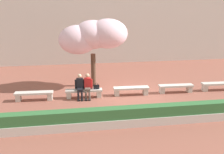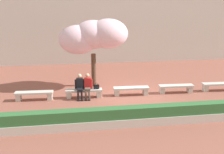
# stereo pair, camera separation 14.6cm
# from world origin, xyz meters

# --- Properties ---
(ground_plane) EXTENTS (100.00, 100.00, 0.00)m
(ground_plane) POSITION_xyz_m (0.00, 0.00, 0.00)
(ground_plane) COLOR #8E5142
(building_facade) EXTENTS (28.00, 4.00, 9.28)m
(building_facade) POSITION_xyz_m (0.00, 9.91, 4.64)
(building_facade) COLOR beige
(building_facade) RESTS_ON ground
(stone_bench_west_end) EXTENTS (1.92, 0.50, 0.45)m
(stone_bench_west_end) POSITION_xyz_m (-5.05, 0.00, 0.31)
(stone_bench_west_end) COLOR beige
(stone_bench_west_end) RESTS_ON ground
(stone_bench_near_west) EXTENTS (1.92, 0.50, 0.45)m
(stone_bench_near_west) POSITION_xyz_m (-2.52, 0.00, 0.31)
(stone_bench_near_west) COLOR beige
(stone_bench_near_west) RESTS_ON ground
(stone_bench_center) EXTENTS (1.92, 0.50, 0.45)m
(stone_bench_center) POSITION_xyz_m (0.00, 0.00, 0.31)
(stone_bench_center) COLOR beige
(stone_bench_center) RESTS_ON ground
(stone_bench_near_east) EXTENTS (1.92, 0.50, 0.45)m
(stone_bench_near_east) POSITION_xyz_m (2.52, 0.00, 0.31)
(stone_bench_near_east) COLOR beige
(stone_bench_near_east) RESTS_ON ground
(stone_bench_east_end) EXTENTS (1.92, 0.50, 0.45)m
(stone_bench_east_end) POSITION_xyz_m (5.05, 0.00, 0.31)
(stone_bench_east_end) COLOR beige
(stone_bench_east_end) RESTS_ON ground
(person_seated_left) EXTENTS (0.51, 0.69, 1.29)m
(person_seated_left) POSITION_xyz_m (-2.73, -0.05, 0.70)
(person_seated_left) COLOR black
(person_seated_left) RESTS_ON ground
(person_seated_right) EXTENTS (0.51, 0.71, 1.29)m
(person_seated_right) POSITION_xyz_m (-2.33, -0.05, 0.70)
(person_seated_right) COLOR black
(person_seated_right) RESTS_ON ground
(handbag) EXTENTS (0.30, 0.15, 0.34)m
(handbag) POSITION_xyz_m (-1.87, -0.02, 0.58)
(handbag) COLOR black
(handbag) RESTS_ON stone_bench_near_west
(cherry_tree_main) EXTENTS (3.89, 2.44, 3.95)m
(cherry_tree_main) POSITION_xyz_m (-1.82, 1.92, 2.97)
(cherry_tree_main) COLOR #513828
(cherry_tree_main) RESTS_ON ground
(planter_hedge_foreground) EXTENTS (15.84, 0.50, 0.80)m
(planter_hedge_foreground) POSITION_xyz_m (0.00, -3.53, 0.39)
(planter_hedge_foreground) COLOR beige
(planter_hedge_foreground) RESTS_ON ground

